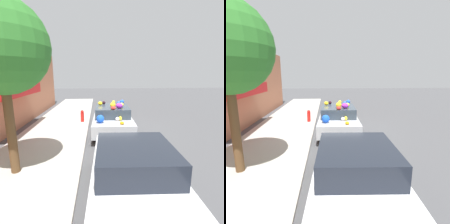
{
  "view_description": "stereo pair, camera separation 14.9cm",
  "coord_description": "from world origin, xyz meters",
  "views": [
    {
      "loc": [
        -8.65,
        0.57,
        2.83
      ],
      "look_at": [
        0.0,
        -0.15,
        1.0
      ],
      "focal_mm": 28.0,
      "sensor_mm": 36.0,
      "label": 1
    },
    {
      "loc": [
        -8.67,
        0.42,
        2.83
      ],
      "look_at": [
        0.0,
        -0.15,
        1.0
      ],
      "focal_mm": 28.0,
      "sensor_mm": 36.0,
      "label": 2
    }
  ],
  "objects": [
    {
      "name": "building_facade",
      "position": [
        -0.01,
        4.9,
        2.29
      ],
      "size": [
        18.0,
        1.2,
        4.61
      ],
      "color": "#B26B4C",
      "rests_on": "ground"
    },
    {
      "name": "street_tree",
      "position": [
        -3.86,
        2.96,
        3.5
      ],
      "size": [
        2.43,
        2.43,
        4.63
      ],
      "color": "brown",
      "rests_on": "sidewalk_curb"
    },
    {
      "name": "parked_car_plain",
      "position": [
        -5.13,
        -0.21,
        0.7
      ],
      "size": [
        4.0,
        2.01,
        1.37
      ],
      "rotation": [
        0.0,
        0.0,
        -0.05
      ],
      "color": "silver",
      "rests_on": "ground"
    },
    {
      "name": "ground_plane",
      "position": [
        0.0,
        0.0,
        0.0
      ],
      "size": [
        60.0,
        60.0,
        0.0
      ],
      "primitive_type": "plane",
      "color": "#4C4C4F"
    },
    {
      "name": "fire_hydrant",
      "position": [
        1.6,
        1.5,
        0.45
      ],
      "size": [
        0.2,
        0.2,
        0.7
      ],
      "color": "red",
      "rests_on": "sidewalk_curb"
    },
    {
      "name": "art_car",
      "position": [
        -0.02,
        -0.15,
        0.71
      ],
      "size": [
        4.38,
        1.99,
        1.59
      ],
      "rotation": [
        0.0,
        0.0,
        -0.04
      ],
      "color": "#B7BABF",
      "rests_on": "ground"
    },
    {
      "name": "sidewalk_curb",
      "position": [
        0.0,
        2.7,
        0.05
      ],
      "size": [
        24.0,
        3.2,
        0.1
      ],
      "color": "#B2ADA3",
      "rests_on": "ground"
    }
  ]
}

